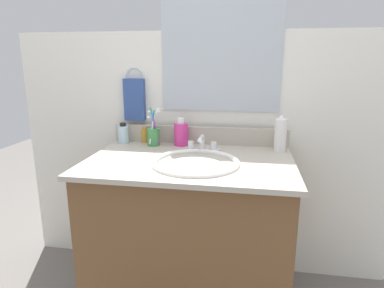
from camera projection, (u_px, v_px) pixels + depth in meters
vanity_cabinet at (190, 236)px, 1.55m from camera, size 0.87×0.55×0.71m
countertop at (190, 162)px, 1.46m from camera, size 0.91×0.60×0.02m
backsplash at (199, 135)px, 1.73m from camera, size 0.91×0.02×0.09m
back_wall at (201, 155)px, 1.82m from camera, size 2.01×0.04×1.30m
mirror_panel at (221, 55)px, 1.65m from camera, size 0.60×0.01×0.56m
towel_ring at (135, 77)px, 1.75m from camera, size 0.10×0.01×0.10m
hand_towel at (135, 100)px, 1.76m from camera, size 0.11×0.04×0.22m
sink_basin at (195, 170)px, 1.41m from camera, size 0.38×0.38×0.11m
faucet at (202, 146)px, 1.58m from camera, size 0.16×0.10×0.08m
bottle_gel_clear at (123, 134)px, 1.74m from camera, size 0.06×0.06×0.11m
bottle_soap_pink at (181, 134)px, 1.69m from camera, size 0.07×0.07×0.14m
bottle_lotion_white at (280, 135)px, 1.57m from camera, size 0.06×0.06×0.18m
bottle_oil_amber at (145, 135)px, 1.76m from camera, size 0.04×0.04×0.08m
cup_green at (153, 135)px, 1.69m from camera, size 0.08×0.09×0.20m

